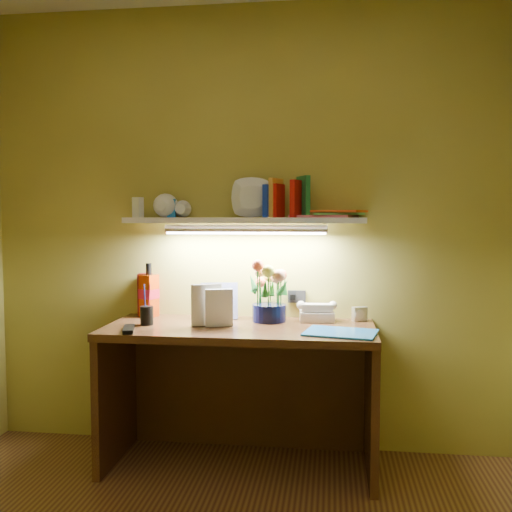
{
  "coord_description": "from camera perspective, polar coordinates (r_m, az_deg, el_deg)",
  "views": [
    {
      "loc": [
        0.47,
        -1.7,
        1.32
      ],
      "look_at": [
        0.07,
        1.35,
        1.11
      ],
      "focal_mm": 40.0,
      "sensor_mm": 36.0,
      "label": 1
    }
  ],
  "objects": [
    {
      "name": "wall_shelf",
      "position": [
        3.11,
        -0.74,
        4.28
      ],
      "size": [
        1.32,
        0.33,
        0.25
      ],
      "color": "white",
      "rests_on": "ground"
    },
    {
      "name": "tv_remote",
      "position": [
        2.93,
        -12.62,
        -7.14
      ],
      "size": [
        0.1,
        0.19,
        0.02
      ],
      "primitive_type": "cube",
      "rotation": [
        0.0,
        0.0,
        0.3
      ],
      "color": "black",
      "rests_on": "desk"
    },
    {
      "name": "flower_bouquet",
      "position": [
        3.1,
        1.33,
        -3.58
      ],
      "size": [
        0.25,
        0.25,
        0.33
      ],
      "primitive_type": null,
      "rotation": [
        0.0,
        0.0,
        -0.26
      ],
      "color": "#0B0F38",
      "rests_on": "desk"
    },
    {
      "name": "whisky_bottle",
      "position": [
        3.31,
        -10.65,
        -3.35
      ],
      "size": [
        0.11,
        0.11,
        0.31
      ],
      "primitive_type": null,
      "rotation": [
        0.0,
        0.0,
        -0.41
      ],
      "color": "#A52C04",
      "rests_on": "desk"
    },
    {
      "name": "art_card",
      "position": [
        3.18,
        -3.69,
        -4.5
      ],
      "size": [
        0.21,
        0.08,
        0.2
      ],
      "primitive_type": null,
      "rotation": [
        0.0,
        0.0,
        0.21
      ],
      "color": "silver",
      "rests_on": "desk"
    },
    {
      "name": "desk_book_b",
      "position": [
        2.96,
        -5.08,
        -5.23
      ],
      "size": [
        0.14,
        0.06,
        0.2
      ],
      "primitive_type": "imported",
      "rotation": [
        0.0,
        0.0,
        0.3
      ],
      "color": "white",
      "rests_on": "desk"
    },
    {
      "name": "desk_clock",
      "position": [
        3.18,
        10.32,
        -5.72
      ],
      "size": [
        0.09,
        0.07,
        0.08
      ],
      "primitive_type": "cube",
      "rotation": [
        0.0,
        0.0,
        0.43
      ],
      "color": "silver",
      "rests_on": "desk"
    },
    {
      "name": "whisky_box",
      "position": [
        3.35,
        -11.02,
        -3.8
      ],
      "size": [
        0.09,
        0.09,
        0.24
      ],
      "primitive_type": "cube",
      "rotation": [
        0.0,
        0.0,
        0.18
      ],
      "color": "#600D0C",
      "rests_on": "desk"
    },
    {
      "name": "telephone",
      "position": [
        3.14,
        6.1,
        -5.5
      ],
      "size": [
        0.2,
        0.15,
        0.11
      ],
      "primitive_type": null,
      "rotation": [
        0.0,
        0.0,
        0.09
      ],
      "color": "#F8E9CE",
      "rests_on": "desk"
    },
    {
      "name": "pen_cup",
      "position": [
        3.07,
        -10.88,
        -5.23
      ],
      "size": [
        0.08,
        0.08,
        0.17
      ],
      "primitive_type": "cylinder",
      "rotation": [
        0.0,
        0.0,
        -0.14
      ],
      "color": "black",
      "rests_on": "desk"
    },
    {
      "name": "desk_book_a",
      "position": [
        2.97,
        -6.51,
        -4.96
      ],
      "size": [
        0.16,
        0.08,
        0.22
      ],
      "primitive_type": "imported",
      "rotation": [
        0.0,
        0.0,
        0.41
      ],
      "color": "beige",
      "rests_on": "desk"
    },
    {
      "name": "blue_folder",
      "position": [
        2.84,
        8.47,
        -7.58
      ],
      "size": [
        0.38,
        0.31,
        0.01
      ],
      "primitive_type": "cube",
      "rotation": [
        0.0,
        0.0,
        -0.2
      ],
      "color": "blue",
      "rests_on": "desk"
    },
    {
      "name": "desk",
      "position": [
        3.08,
        -1.63,
        -13.88
      ],
      "size": [
        1.4,
        0.6,
        0.75
      ],
      "primitive_type": "cube",
      "color": "#36170E",
      "rests_on": "ground"
    }
  ]
}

